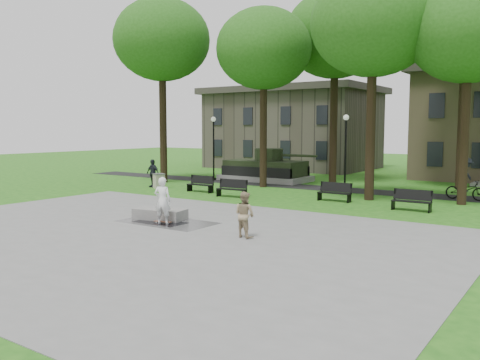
{
  "coord_description": "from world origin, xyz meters",
  "views": [
    {
      "loc": [
        13.18,
        -17.94,
        3.84
      ],
      "look_at": [
        -0.49,
        1.96,
        1.4
      ],
      "focal_mm": 38.0,
      "sensor_mm": 36.0,
      "label": 1
    }
  ],
  "objects_px": {
    "trash_bin": "(159,181)",
    "cyclist": "(466,183)",
    "park_bench_0": "(201,183)",
    "concrete_block": "(160,214)",
    "skateboarder": "(163,201)",
    "friend_watching": "(245,214)"
  },
  "relations": [
    {
      "from": "concrete_block",
      "to": "cyclist",
      "type": "relative_size",
      "value": 0.96
    },
    {
      "from": "concrete_block",
      "to": "cyclist",
      "type": "bearing_deg",
      "value": 55.61
    },
    {
      "from": "concrete_block",
      "to": "friend_watching",
      "type": "xyz_separation_m",
      "value": [
        4.95,
        -0.94,
        0.59
      ]
    },
    {
      "from": "friend_watching",
      "to": "park_bench_0",
      "type": "height_order",
      "value": "friend_watching"
    },
    {
      "from": "trash_bin",
      "to": "cyclist",
      "type": "bearing_deg",
      "value": 17.38
    },
    {
      "from": "cyclist",
      "to": "friend_watching",
      "type": "bearing_deg",
      "value": 169.23
    },
    {
      "from": "park_bench_0",
      "to": "trash_bin",
      "type": "bearing_deg",
      "value": -177.24
    },
    {
      "from": "skateboarder",
      "to": "park_bench_0",
      "type": "relative_size",
      "value": 1.05
    },
    {
      "from": "concrete_block",
      "to": "cyclist",
      "type": "distance_m",
      "value": 16.76
    },
    {
      "from": "park_bench_0",
      "to": "trash_bin",
      "type": "height_order",
      "value": "park_bench_0"
    },
    {
      "from": "trash_bin",
      "to": "concrete_block",
      "type": "bearing_deg",
      "value": -46.23
    },
    {
      "from": "concrete_block",
      "to": "friend_watching",
      "type": "height_order",
      "value": "friend_watching"
    },
    {
      "from": "friend_watching",
      "to": "cyclist",
      "type": "xyz_separation_m",
      "value": [
        4.51,
        14.75,
        0.1
      ]
    },
    {
      "from": "skateboarder",
      "to": "park_bench_0",
      "type": "height_order",
      "value": "skateboarder"
    },
    {
      "from": "friend_watching",
      "to": "skateboarder",
      "type": "bearing_deg",
      "value": 7.42
    },
    {
      "from": "cyclist",
      "to": "park_bench_0",
      "type": "distance_m",
      "value": 15.02
    },
    {
      "from": "cyclist",
      "to": "park_bench_0",
      "type": "relative_size",
      "value": 1.26
    },
    {
      "from": "cyclist",
      "to": "trash_bin",
      "type": "distance_m",
      "value": 18.3
    },
    {
      "from": "skateboarder",
      "to": "cyclist",
      "type": "bearing_deg",
      "value": -140.63
    },
    {
      "from": "friend_watching",
      "to": "trash_bin",
      "type": "height_order",
      "value": "friend_watching"
    },
    {
      "from": "concrete_block",
      "to": "skateboarder",
      "type": "bearing_deg",
      "value": -40.51
    },
    {
      "from": "concrete_block",
      "to": "trash_bin",
      "type": "relative_size",
      "value": 2.29
    }
  ]
}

